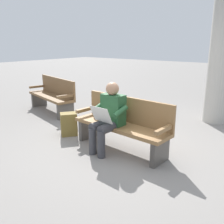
{
  "coord_description": "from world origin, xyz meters",
  "views": [
    {
      "loc": [
        -2.37,
        3.27,
        1.81
      ],
      "look_at": [
        0.06,
        0.15,
        0.7
      ],
      "focal_mm": 40.0,
      "sensor_mm": 36.0,
      "label": 1
    }
  ],
  "objects": [
    {
      "name": "support_pillar",
      "position": [
        -0.81,
        -2.67,
        1.55
      ],
      "size": [
        0.52,
        0.52,
        3.1
      ],
      "primitive_type": "cylinder",
      "color": "#B2AFA8",
      "rests_on": "ground"
    },
    {
      "name": "person_seated",
      "position": [
        0.13,
        0.15,
        0.63
      ],
      "size": [
        0.59,
        0.59,
        1.18
      ],
      "rotation": [
        0.0,
        0.0,
        -0.07
      ],
      "color": "#23512D",
      "rests_on": "ground"
    },
    {
      "name": "backpack",
      "position": [
        1.23,
        0.06,
        0.22
      ],
      "size": [
        0.38,
        0.4,
        0.46
      ],
      "rotation": [
        0.0,
        0.0,
        4.06
      ],
      "color": "brown",
      "rests_on": "ground"
    },
    {
      "name": "bench_near",
      "position": [
        -0.01,
        -0.07,
        0.46
      ],
      "size": [
        1.83,
        0.61,
        0.9
      ],
      "rotation": [
        0.0,
        0.0,
        -0.07
      ],
      "color": "olive",
      "rests_on": "ground"
    },
    {
      "name": "ground_plane",
      "position": [
        0.0,
        0.0,
        0.0
      ],
      "size": [
        40.0,
        40.0,
        0.0
      ],
      "primitive_type": "plane",
      "color": "gray"
    },
    {
      "name": "bench_far",
      "position": [
        2.88,
        -0.91,
        0.46
      ],
      "size": [
        1.86,
        0.89,
        0.9
      ],
      "rotation": [
        0.0,
        0.0,
        -0.24
      ],
      "color": "brown",
      "rests_on": "ground"
    }
  ]
}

